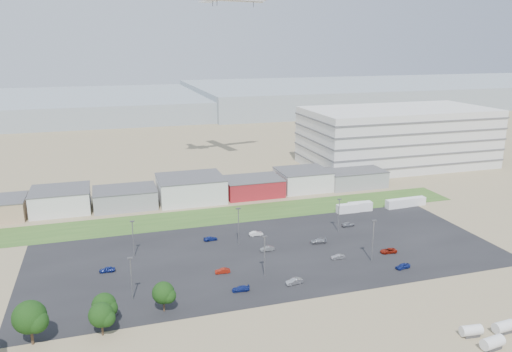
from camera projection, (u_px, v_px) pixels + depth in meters
name	position (u px, v px, depth m)	size (l,w,h in m)	color
ground	(276.00, 292.00, 108.71)	(700.00, 700.00, 0.00)	#887A57
parking_lot	(268.00, 253.00, 128.59)	(120.00, 50.00, 0.01)	black
grass_strip	(221.00, 216.00, 156.65)	(160.00, 16.00, 0.02)	#325821
hills_backdrop	(194.00, 103.00, 409.46)	(700.00, 200.00, 9.00)	gray
building_row	(158.00, 191.00, 168.25)	(170.00, 20.00, 8.00)	silver
parking_garage	(397.00, 137.00, 218.89)	(80.00, 40.00, 25.00)	silver
storage_tank_nw	(471.00, 330.00, 92.16)	(3.95, 1.98, 2.37)	silver
storage_tank_ne	(504.00, 326.00, 93.28)	(4.17, 2.08, 2.50)	silver
storage_tank_sw	(493.00, 342.00, 88.30)	(4.24, 2.12, 2.55)	silver
box_trailer_a	(348.00, 208.00, 159.14)	(7.36, 2.30, 2.76)	silver
box_trailer_b	(360.00, 207.00, 160.64)	(7.79, 2.43, 2.92)	silver
box_trailer_c	(397.00, 204.00, 163.72)	(7.52, 2.35, 2.82)	silver
box_trailer_d	(415.00, 201.00, 166.14)	(7.34, 2.29, 2.75)	silver
tree_left	(30.00, 320.00, 88.73)	(6.39, 6.39, 9.59)	black
tree_mid	(101.00, 317.00, 91.75)	(4.95, 4.95, 7.42)	black
tree_right	(104.00, 307.00, 95.25)	(4.94, 4.94, 7.40)	black
tree_near	(163.00, 295.00, 100.05)	(4.82, 4.82, 7.23)	black
lightpole_front_l	(131.00, 279.00, 104.39)	(1.13, 0.47, 9.59)	slate
lightpole_front_m	(265.00, 256.00, 115.09)	(1.16, 0.48, 9.85)	slate
lightpole_front_r	(373.00, 241.00, 122.77)	(1.27, 0.53, 10.77)	slate
lightpole_back_l	(133.00, 239.00, 125.76)	(1.12, 0.47, 9.49)	slate
lightpole_back_m	(238.00, 226.00, 133.00)	(1.21, 0.51, 10.30)	slate
lightpole_back_r	(339.00, 215.00, 142.46)	(1.15, 0.48, 9.74)	slate
parked_car_0	(388.00, 251.00, 128.75)	(1.99, 4.32, 1.20)	maroon
parked_car_1	(338.00, 257.00, 125.10)	(1.21, 3.48, 1.15)	#A5A5AA
parked_car_2	(403.00, 266.00, 119.84)	(1.52, 3.77, 1.28)	navy
parked_car_3	(241.00, 289.00, 109.02)	(1.58, 3.88, 1.13)	navy
parked_car_4	(223.00, 271.00, 117.46)	(1.24, 3.56, 1.17)	maroon
parked_car_5	(107.00, 269.00, 118.07)	(1.49, 3.70, 1.26)	navy
parked_car_6	(210.00, 239.00, 136.83)	(1.55, 3.82, 1.11)	navy
parked_car_7	(267.00, 249.00, 130.01)	(1.31, 3.76, 1.24)	#595B5E
parked_car_8	(348.00, 224.00, 147.25)	(1.55, 3.85, 1.31)	#A5A5AA
parked_car_10	(106.00, 312.00, 99.28)	(1.84, 4.52, 1.31)	#595B5E
parked_car_11	(256.00, 234.00, 140.22)	(1.35, 3.87, 1.28)	silver
parked_car_12	(318.00, 241.00, 134.97)	(1.81, 4.46, 1.29)	#A5A5AA
parked_car_13	(294.00, 281.00, 112.14)	(1.39, 3.98, 1.31)	#A5A5AA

